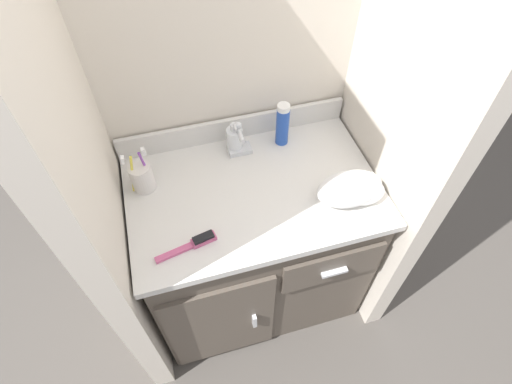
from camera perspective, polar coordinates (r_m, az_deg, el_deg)
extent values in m
plane|color=#4C4742|center=(2.13, -0.23, -13.40)|extent=(6.00, 6.00, 0.00)
cube|color=beige|center=(1.50, -4.17, 17.73)|extent=(1.09, 0.08, 2.20)
cube|color=beige|center=(1.23, -23.73, 4.08)|extent=(0.08, 0.67, 2.20)
cube|color=beige|center=(1.42, 20.19, 12.43)|extent=(0.08, 0.67, 2.20)
cube|color=brown|center=(1.79, -0.26, -8.08)|extent=(0.88, 0.55, 0.77)
cube|color=brown|center=(1.68, -4.79, -18.48)|extent=(0.42, 0.02, 0.62)
cube|color=brown|center=(1.52, 10.89, -10.64)|extent=(0.39, 0.02, 0.19)
cube|color=silver|center=(1.69, -0.22, -17.97)|extent=(0.02, 0.02, 0.09)
cube|color=silver|center=(1.51, 11.15, -11.21)|extent=(0.10, 0.02, 0.01)
cube|color=silver|center=(1.46, -0.32, 0.01)|extent=(0.91, 0.59, 0.03)
ellipsoid|color=beige|center=(1.50, -0.31, -1.33)|extent=(0.39, 0.34, 0.14)
cylinder|color=silver|center=(1.56, -0.30, -2.83)|extent=(0.03, 0.03, 0.01)
cube|color=silver|center=(1.60, -3.17, 9.13)|extent=(0.91, 0.02, 0.10)
cube|color=silver|center=(1.57, -2.35, 6.11)|extent=(0.09, 0.06, 0.02)
cylinder|color=silver|center=(1.53, -2.41, 7.50)|extent=(0.02, 0.02, 0.08)
cylinder|color=silver|center=(1.48, -2.17, 7.92)|extent=(0.02, 0.06, 0.02)
sphere|color=silver|center=(1.50, -2.61, 9.47)|extent=(0.03, 0.03, 0.03)
cylinder|color=silver|center=(1.47, -15.96, 2.05)|extent=(0.08, 0.08, 0.11)
cylinder|color=purple|center=(1.44, -15.41, 3.23)|extent=(0.03, 0.01, 0.17)
cube|color=white|center=(1.39, -15.79, 5.61)|extent=(0.01, 0.02, 0.03)
cylinder|color=yellow|center=(1.44, -17.25, 2.43)|extent=(0.04, 0.02, 0.16)
cube|color=white|center=(1.39, -18.55, 4.38)|extent=(0.02, 0.02, 0.03)
cylinder|color=white|center=(1.55, -3.05, 7.44)|extent=(0.06, 0.06, 0.10)
cylinder|color=silver|center=(1.51, -3.15, 9.22)|extent=(0.03, 0.03, 0.03)
cylinder|color=silver|center=(1.48, -3.01, 9.20)|extent=(0.01, 0.03, 0.01)
cylinder|color=#234CB2|center=(1.56, 3.79, 9.34)|extent=(0.05, 0.05, 0.16)
cylinder|color=white|center=(1.50, 3.97, 11.94)|extent=(0.05, 0.05, 0.02)
cube|color=#C1517F|center=(1.32, -11.64, -8.52)|extent=(0.13, 0.05, 0.01)
cube|color=#C1517F|center=(1.32, -7.47, -6.77)|extent=(0.09, 0.05, 0.02)
cube|color=black|center=(1.31, -7.54, -6.44)|extent=(0.07, 0.04, 0.01)
ellipsoid|color=white|center=(1.42, 13.23, 0.46)|extent=(0.24, 0.14, 0.11)
ellipsoid|color=white|center=(1.44, 15.31, -0.02)|extent=(0.14, 0.10, 0.07)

